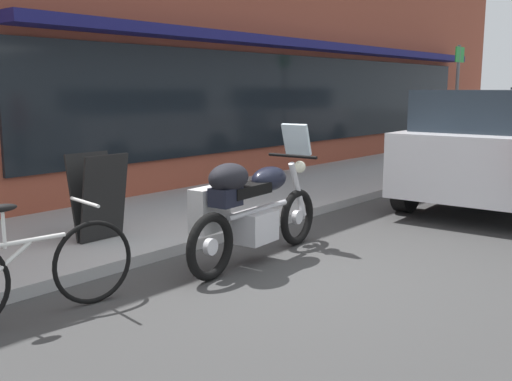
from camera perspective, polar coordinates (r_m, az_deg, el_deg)
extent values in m
plane|color=#383838|center=(6.05, 3.06, -7.37)|extent=(80.00, 80.00, 0.00)
cube|color=brown|center=(13.16, 5.18, 17.05)|extent=(20.12, 0.35, 6.89)
cube|color=black|center=(12.94, 5.81, 8.74)|extent=(14.08, 0.06, 1.80)
cube|color=navy|center=(12.84, 6.73, 13.62)|extent=(14.08, 0.60, 0.16)
cube|color=#9F9F9F|center=(14.98, 16.29, 2.82)|extent=(30.00, 2.70, 0.12)
torus|color=black|center=(6.82, 4.01, -2.58)|extent=(0.66, 0.15, 0.65)
cylinder|color=silver|center=(6.82, 4.01, -2.58)|extent=(0.16, 0.07, 0.16)
torus|color=black|center=(5.56, -4.42, -5.44)|extent=(0.66, 0.15, 0.65)
cylinder|color=silver|center=(5.56, -4.42, -5.44)|extent=(0.16, 0.07, 0.16)
cube|color=silver|center=(6.12, -0.04, -3.51)|extent=(0.46, 0.34, 0.32)
cylinder|color=silver|center=(6.12, 0.23, -1.88)|extent=(1.03, 0.15, 0.06)
ellipsoid|color=black|center=(6.23, 1.28, 1.13)|extent=(0.54, 0.32, 0.26)
cube|color=black|center=(5.90, -0.99, 0.05)|extent=(0.62, 0.29, 0.11)
cube|color=black|center=(5.64, -2.95, -0.62)|extent=(0.30, 0.24, 0.18)
cylinder|color=silver|center=(6.75, 4.04, 0.07)|extent=(0.35, 0.10, 0.67)
cylinder|color=black|center=(6.60, 3.54, 3.35)|extent=(0.09, 0.62, 0.04)
cube|color=silver|center=(6.65, 3.92, 4.96)|extent=(0.18, 0.33, 0.35)
sphere|color=#EAEACC|center=(6.75, 4.24, 2.29)|extent=(0.14, 0.14, 0.14)
cube|color=#B8B8B8|center=(5.86, -4.49, -1.84)|extent=(0.46, 0.24, 0.44)
cube|color=black|center=(5.94, -5.25, -1.70)|extent=(0.37, 0.05, 0.03)
ellipsoid|color=black|center=(5.65, -2.66, 1.25)|extent=(0.51, 0.36, 0.28)
torus|color=black|center=(5.14, -15.47, -6.71)|extent=(0.71, 0.14, 0.71)
cylinder|color=silver|center=(4.87, -21.06, -4.53)|extent=(0.57, 0.11, 0.04)
cylinder|color=silver|center=(4.85, -23.23, -6.70)|extent=(0.44, 0.10, 0.33)
cylinder|color=silver|center=(4.78, -23.22, -3.45)|extent=(0.03, 0.03, 0.30)
ellipsoid|color=black|center=(4.75, -23.35, -1.57)|extent=(0.23, 0.13, 0.06)
cylinder|color=silver|center=(5.00, -16.25, -1.08)|extent=(0.09, 0.48, 0.03)
cube|color=silver|center=(9.99, 22.94, 3.19)|extent=(4.77, 2.14, 0.87)
cube|color=#232D38|center=(9.67, 22.81, 7.29)|extent=(3.26, 1.83, 0.57)
cylinder|color=black|center=(11.77, 20.20, 2.12)|extent=(0.67, 0.25, 0.66)
cylinder|color=black|center=(8.89, 14.30, 0.09)|extent=(0.67, 0.25, 0.66)
cube|color=black|center=(6.66, -14.47, -0.70)|extent=(0.55, 0.20, 0.96)
cube|color=black|center=(6.84, -15.54, -0.48)|extent=(0.55, 0.20, 0.96)
cylinder|color=#59595B|center=(13.52, 18.77, 7.71)|extent=(0.07, 0.07, 2.58)
cube|color=#1E8C33|center=(13.52, 19.11, 12.32)|extent=(0.44, 0.02, 0.32)
cylinder|color=black|center=(14.32, 23.05, 3.21)|extent=(0.67, 0.25, 0.66)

